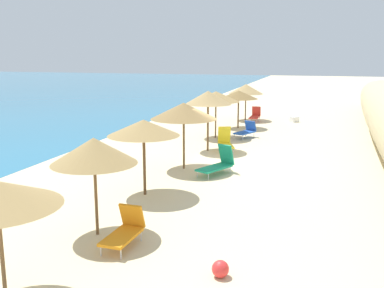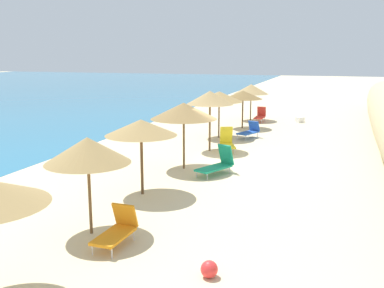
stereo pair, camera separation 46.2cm
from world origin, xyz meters
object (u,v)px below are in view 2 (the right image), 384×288
at_px(lounge_chair_0, 217,164).
at_px(beach_umbrella_3, 184,111).
at_px(beach_umbrella_6, 243,95).
at_px(cooler_box, 300,120).
at_px(lounge_chair_4, 117,229).
at_px(lounge_chair_2, 249,131).
at_px(beach_umbrella_5, 219,97).
at_px(beach_ball, 209,269).
at_px(lounge_chair_1, 227,142).
at_px(lounge_chair_3, 260,116).
at_px(beach_umbrella_7, 251,89).
at_px(beach_umbrella_4, 210,98).
at_px(beach_umbrella_1, 88,150).
at_px(beach_umbrella_2, 141,128).

bearing_deg(lounge_chair_0, beach_umbrella_3, 10.34).
relative_size(beach_umbrella_6, cooler_box, 4.98).
xyz_separation_m(beach_umbrella_3, lounge_chair_4, (-7.55, -0.90, -1.98)).
distance_m(lounge_chair_2, cooler_box, 7.18).
xyz_separation_m(lounge_chair_0, lounge_chair_2, (7.85, 0.27, -0.01)).
bearing_deg(beach_umbrella_5, beach_ball, -165.81).
bearing_deg(lounge_chair_0, lounge_chair_1, -55.96).
bearing_deg(lounge_chair_3, beach_umbrella_3, 86.87).
bearing_deg(beach_umbrella_5, lounge_chair_3, -9.93).
height_order(beach_umbrella_5, cooler_box, beach_umbrella_5).
bearing_deg(beach_umbrella_7, beach_umbrella_3, 179.90).
xyz_separation_m(beach_umbrella_4, beach_umbrella_5, (3.40, 0.45, -0.27)).
xyz_separation_m(beach_umbrella_3, lounge_chair_1, (3.68, -0.92, -1.91)).
xyz_separation_m(beach_umbrella_4, beach_ball, (-12.06, -3.46, -2.39)).
bearing_deg(beach_ball, lounge_chair_2, 8.09).
xyz_separation_m(beach_umbrella_3, lounge_chair_0, (-0.42, -1.54, -1.97)).
bearing_deg(beach_umbrella_3, lounge_chair_3, -3.25).
bearing_deg(beach_umbrella_4, beach_umbrella_1, 179.26).
bearing_deg(beach_umbrella_2, beach_ball, -142.09).
xyz_separation_m(beach_umbrella_4, cooler_box, (10.64, -3.39, -2.39)).
relative_size(beach_umbrella_5, lounge_chair_3, 1.66).
relative_size(beach_umbrella_1, lounge_chair_2, 1.62).
bearing_deg(beach_umbrella_3, lounge_chair_0, -105.16).
xyz_separation_m(beach_umbrella_4, lounge_chair_0, (-4.06, -1.48, -2.16)).
distance_m(beach_umbrella_2, lounge_chair_3, 17.52).
height_order(beach_ball, cooler_box, beach_ball).
bearing_deg(cooler_box, beach_umbrella_3, 166.46).
height_order(beach_umbrella_5, lounge_chair_3, beach_umbrella_5).
xyz_separation_m(beach_umbrella_5, lounge_chair_3, (6.72, -1.18, -1.89)).
height_order(lounge_chair_0, lounge_chair_2, lounge_chair_0).
xyz_separation_m(lounge_chair_1, beach_ball, (-12.09, -2.59, -0.29)).
distance_m(beach_umbrella_3, lounge_chair_3, 13.92).
height_order(beach_umbrella_4, lounge_chair_4, beach_umbrella_4).
xyz_separation_m(beach_umbrella_2, beach_umbrella_5, (10.68, 0.19, 0.04)).
bearing_deg(beach_ball, lounge_chair_1, 12.10).
distance_m(beach_umbrella_3, beach_umbrella_6, 10.71).
height_order(beach_umbrella_6, lounge_chair_0, beach_umbrella_6).
bearing_deg(beach_umbrella_2, lounge_chair_0, -28.36).
xyz_separation_m(lounge_chair_4, cooler_box, (21.83, -2.53, -0.21)).
height_order(beach_umbrella_5, lounge_chair_2, beach_umbrella_5).
relative_size(lounge_chair_2, lounge_chair_4, 1.15).
distance_m(beach_ball, cooler_box, 22.69).
distance_m(beach_umbrella_6, beach_umbrella_7, 3.47).
bearing_deg(lounge_chair_4, beach_umbrella_3, -81.05).
distance_m(beach_umbrella_2, beach_umbrella_7, 17.81).
height_order(beach_umbrella_2, lounge_chair_4, beach_umbrella_2).
bearing_deg(beach_umbrella_3, beach_umbrella_5, 3.21).
relative_size(beach_umbrella_7, lounge_chair_0, 1.42).
bearing_deg(cooler_box, beach_umbrella_1, 170.64).
relative_size(beach_umbrella_6, lounge_chair_2, 1.53).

